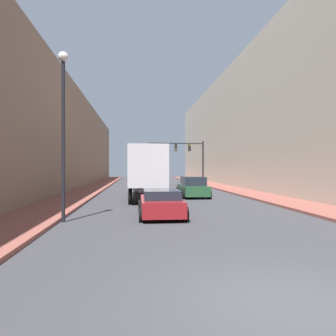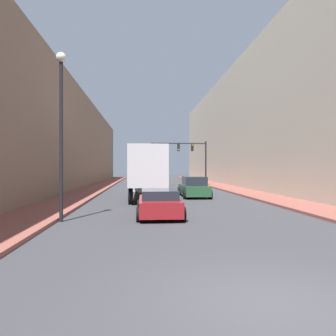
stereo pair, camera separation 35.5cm
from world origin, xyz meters
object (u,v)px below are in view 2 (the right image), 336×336
(suv_car, at_px, (194,187))
(traffic_signal_gantry, at_px, (190,154))
(semi_truck, at_px, (146,170))
(street_lamp, at_px, (61,114))
(sedan_car, at_px, (159,203))

(suv_car, relative_size, traffic_signal_gantry, 0.72)
(semi_truck, relative_size, street_lamp, 1.98)
(sedan_car, bearing_deg, traffic_signal_gantry, 78.15)
(traffic_signal_gantry, bearing_deg, suv_car, -97.24)
(suv_car, bearing_deg, semi_truck, 162.45)
(semi_truck, height_order, street_lamp, street_lamp)
(traffic_signal_gantry, distance_m, street_lamp, 27.40)
(semi_truck, relative_size, sedan_car, 3.27)
(suv_car, distance_m, street_lamp, 14.22)
(traffic_signal_gantry, bearing_deg, semi_truck, -112.97)
(suv_car, distance_m, traffic_signal_gantry, 14.84)
(suv_car, relative_size, street_lamp, 0.67)
(semi_truck, height_order, sedan_car, semi_truck)
(semi_truck, distance_m, traffic_signal_gantry, 14.43)
(semi_truck, bearing_deg, sedan_car, -87.69)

